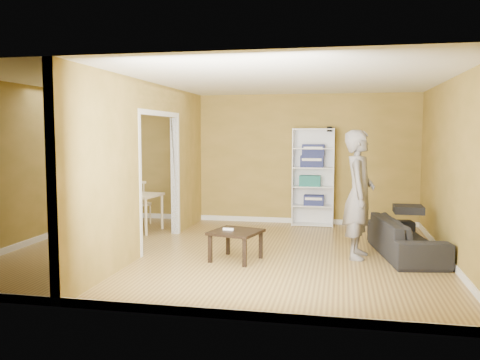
# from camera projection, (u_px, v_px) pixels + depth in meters

# --- Properties ---
(room_shell) EXTENTS (6.50, 6.50, 6.50)m
(room_shell) POSITION_uv_depth(u_px,v_px,m) (224.00, 168.00, 7.69)
(room_shell) COLOR #A48744
(room_shell) RESTS_ON ground
(partition) EXTENTS (0.22, 5.50, 2.60)m
(partition) POSITION_uv_depth(u_px,v_px,m) (150.00, 167.00, 7.92)
(partition) COLOR #A9883C
(partition) RESTS_ON ground
(wall_speaker) EXTENTS (0.10, 0.10, 0.10)m
(wall_speaker) POSITION_uv_depth(u_px,v_px,m) (330.00, 129.00, 9.97)
(wall_speaker) COLOR black
(wall_speaker) RESTS_ON room_shell
(sofa) EXTENTS (2.02, 1.11, 0.73)m
(sofa) POSITION_uv_depth(u_px,v_px,m) (406.00, 232.00, 7.55)
(sofa) COLOR black
(sofa) RESTS_ON ground
(person) EXTENTS (0.87, 0.71, 2.20)m
(person) POSITION_uv_depth(u_px,v_px,m) (359.00, 183.00, 7.37)
(person) COLOR slate
(person) RESTS_ON ground
(bookshelf) EXTENTS (0.81, 0.35, 1.92)m
(bookshelf) POSITION_uv_depth(u_px,v_px,m) (313.00, 177.00, 10.03)
(bookshelf) COLOR white
(bookshelf) RESTS_ON ground
(paper_box_navy_a) EXTENTS (0.39, 0.25, 0.20)m
(paper_box_navy_a) POSITION_uv_depth(u_px,v_px,m) (314.00, 200.00, 10.02)
(paper_box_navy_a) COLOR navy
(paper_box_navy_a) RESTS_ON bookshelf
(paper_box_teal) EXTENTS (0.41, 0.27, 0.21)m
(paper_box_teal) POSITION_uv_depth(u_px,v_px,m) (310.00, 181.00, 10.00)
(paper_box_teal) COLOR #277C61
(paper_box_teal) RESTS_ON bookshelf
(paper_box_navy_b) EXTENTS (0.45, 0.29, 0.23)m
(paper_box_navy_b) POSITION_uv_depth(u_px,v_px,m) (312.00, 161.00, 9.96)
(paper_box_navy_b) COLOR navy
(paper_box_navy_b) RESTS_ON bookshelf
(paper_box_navy_c) EXTENTS (0.43, 0.28, 0.22)m
(paper_box_navy_c) POSITION_uv_depth(u_px,v_px,m) (313.00, 150.00, 9.93)
(paper_box_navy_c) COLOR navy
(paper_box_navy_c) RESTS_ON bookshelf
(coffee_table) EXTENTS (0.65, 0.65, 0.43)m
(coffee_table) POSITION_uv_depth(u_px,v_px,m) (236.00, 235.00, 7.27)
(coffee_table) COLOR black
(coffee_table) RESTS_ON ground
(game_controller) EXTENTS (0.15, 0.04, 0.03)m
(game_controller) POSITION_uv_depth(u_px,v_px,m) (228.00, 229.00, 7.30)
(game_controller) COLOR white
(game_controller) RESTS_ON coffee_table
(dining_table) EXTENTS (1.11, 0.74, 0.70)m
(dining_table) POSITION_uv_depth(u_px,v_px,m) (129.00, 198.00, 9.47)
(dining_table) COLOR beige
(dining_table) RESTS_ON ground
(chair_left) EXTENTS (0.47, 0.47, 1.02)m
(chair_left) POSITION_uv_depth(u_px,v_px,m) (94.00, 203.00, 9.62)
(chair_left) COLOR #D5BB80
(chair_left) RESTS_ON ground
(chair_near) EXTENTS (0.50, 0.50, 0.87)m
(chair_near) POSITION_uv_depth(u_px,v_px,m) (116.00, 212.00, 8.94)
(chair_near) COLOR tan
(chair_near) RESTS_ON ground
(chair_far) EXTENTS (0.44, 0.44, 0.90)m
(chair_far) POSITION_uv_depth(u_px,v_px,m) (141.00, 203.00, 10.07)
(chair_far) COLOR tan
(chair_far) RESTS_ON ground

